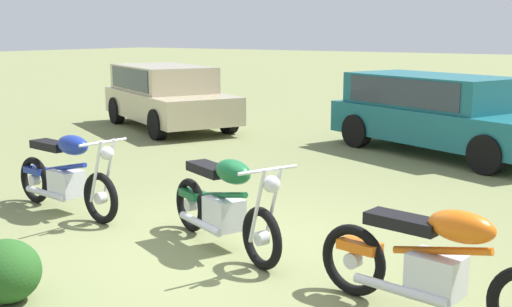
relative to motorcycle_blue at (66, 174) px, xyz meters
The scene contains 7 objects.
ground_plane 2.49m from the motorcycle_blue, ahead, with size 120.00×120.00×0.00m, color olive.
motorcycle_blue is the anchor object (origin of this frame).
motorcycle_green 2.42m from the motorcycle_blue, ahead, with size 1.92×1.02×1.02m.
motorcycle_orange 4.81m from the motorcycle_blue, ahead, with size 2.09×0.64×1.02m.
car_beige 7.27m from the motorcycle_blue, 122.69° to the left, with size 4.50×3.40×1.43m.
car_teal 6.96m from the motorcycle_blue, 69.84° to the left, with size 4.68×3.16×1.43m.
shrub_low 2.69m from the motorcycle_blue, 49.80° to the right, with size 0.60×0.57×0.53m.
Camera 1 is at (3.87, -4.94, 2.23)m, focal length 45.11 mm.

